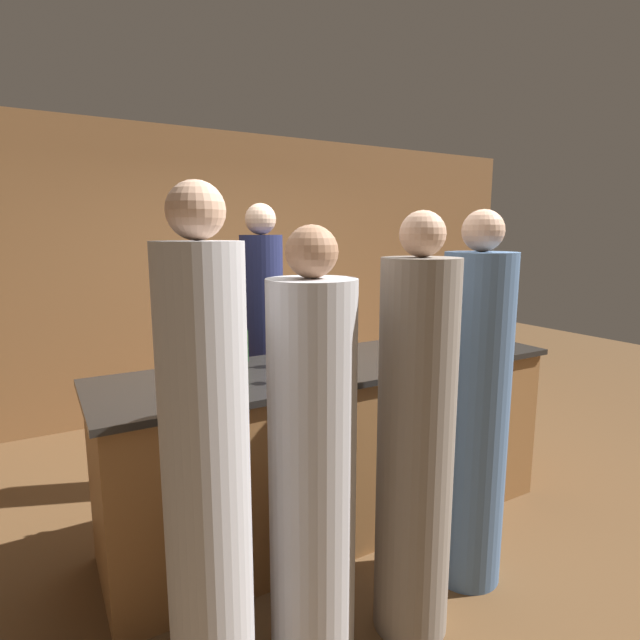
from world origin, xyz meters
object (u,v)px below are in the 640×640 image
guest_0 (473,415)px  wine_bottle_0 (242,345)px  guest_2 (415,445)px  bartender (263,354)px  guest_3 (312,464)px  wine_bottle_1 (300,345)px  guest_1 (207,480)px

guest_0 → wine_bottle_0: bearing=127.4°
guest_0 → guest_2: size_ratio=1.01×
bartender → wine_bottle_0: bartender is taller
guest_3 → guest_0: bearing=-0.0°
guest_3 → wine_bottle_1: 0.94m
guest_0 → guest_3: 0.93m
bartender → guest_2: size_ratio=1.06×
guest_2 → guest_3: 0.47m
guest_3 → wine_bottle_0: 1.12m
guest_3 → guest_1: bearing=-172.1°
guest_2 → wine_bottle_0: size_ratio=6.95×
guest_0 → guest_3: guest_0 is taller
bartender → wine_bottle_1: (-0.06, -0.68, 0.21)m
wine_bottle_0 → wine_bottle_1: bearing=-45.3°
guest_0 → wine_bottle_0: size_ratio=7.03×
bartender → wine_bottle_0: bearing=53.1°
bartender → guest_1: bearing=60.2°
bartender → guest_0: size_ratio=1.05×
wine_bottle_0 → wine_bottle_1: size_ratio=0.85×
guest_2 → bartender: bearing=90.7°
guest_2 → wine_bottle_1: (-0.08, 0.93, 0.28)m
bartender → guest_0: bartender is taller
guest_1 → wine_bottle_0: size_ratio=7.24×
guest_2 → wine_bottle_0: guest_2 is taller
guest_2 → wine_bottle_0: (-0.34, 1.20, 0.25)m
guest_2 → wine_bottle_1: size_ratio=5.88×
bartender → wine_bottle_1: bearing=85.2°
bartender → guest_3: 1.56m
guest_3 → wine_bottle_1: guest_3 is taller
guest_1 → guest_2: guest_1 is taller
guest_3 → wine_bottle_1: size_ratio=5.70×
guest_1 → guest_2: bearing=-3.6°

